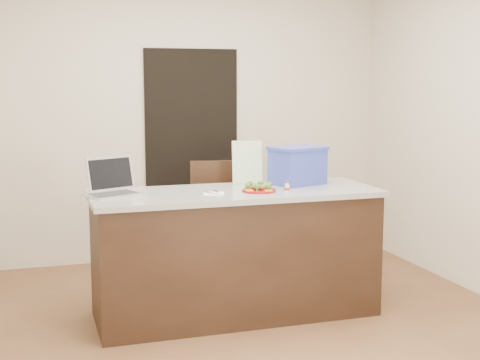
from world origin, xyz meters
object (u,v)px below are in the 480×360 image
object	(u,v)px
yogurt_bottle	(287,188)
blue_box	(297,165)
napkin	(214,194)
laptop	(112,184)
plate	(259,190)
chair	(222,217)
island	(236,253)

from	to	relation	value
yogurt_bottle	blue_box	distance (m)	0.41
napkin	blue_box	distance (m)	0.78
yogurt_bottle	laptop	distance (m)	1.22
plate	chair	bearing A→B (deg)	94.02
blue_box	chair	size ratio (longest dim) A/B	0.44
plate	yogurt_bottle	bearing A→B (deg)	-25.88
laptop	chair	bearing A→B (deg)	6.32
yogurt_bottle	laptop	bearing A→B (deg)	166.17
island	plate	xyz separation A→B (m)	(0.14, -0.10, 0.47)
chair	laptop	bearing A→B (deg)	-138.47
blue_box	plate	bearing A→B (deg)	-167.23
island	laptop	size ratio (longest dim) A/B	4.80
island	blue_box	bearing A→B (deg)	15.14
yogurt_bottle	blue_box	xyz separation A→B (m)	(0.21, 0.33, 0.11)
plate	laptop	world-z (taller)	laptop
blue_box	chair	world-z (taller)	blue_box
island	plate	size ratio (longest dim) A/B	8.54
blue_box	yogurt_bottle	bearing A→B (deg)	-141.90
island	laptop	bearing A→B (deg)	172.89
blue_box	laptop	bearing A→B (deg)	162.75
laptop	blue_box	size ratio (longest dim) A/B	0.93
napkin	chair	distance (m)	0.87
plate	yogurt_bottle	distance (m)	0.20
napkin	blue_box	bearing A→B (deg)	18.76
napkin	chair	size ratio (longest dim) A/B	0.14
island	yogurt_bottle	world-z (taller)	yogurt_bottle
blue_box	island	bearing A→B (deg)	176.32
island	chair	distance (m)	0.67
yogurt_bottle	chair	size ratio (longest dim) A/B	0.07
island	blue_box	world-z (taller)	blue_box
blue_box	chair	xyz separation A→B (m)	(-0.45, 0.51, -0.47)
napkin	laptop	size ratio (longest dim) A/B	0.33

